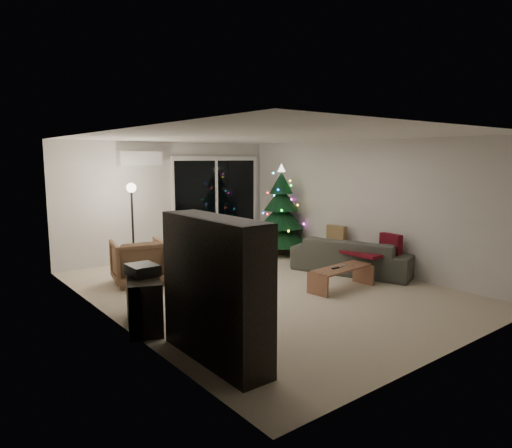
{
  "coord_description": "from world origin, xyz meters",
  "views": [
    {
      "loc": [
        -4.6,
        -5.73,
        2.16
      ],
      "look_at": [
        0.1,
        0.3,
        1.05
      ],
      "focal_mm": 32.0,
      "sensor_mm": 36.0,
      "label": 1
    }
  ],
  "objects_px": {
    "bookshelf": "(200,293)",
    "christmas_tree": "(281,210)",
    "sofa": "(353,256)",
    "media_cabinet": "(143,300)",
    "coffee_table": "(341,278)",
    "armchair": "(138,262)"
  },
  "relations": [
    {
      "from": "bookshelf",
      "to": "sofa",
      "type": "height_order",
      "value": "bookshelf"
    },
    {
      "from": "bookshelf",
      "to": "coffee_table",
      "type": "distance_m",
      "value": 3.46
    },
    {
      "from": "sofa",
      "to": "coffee_table",
      "type": "height_order",
      "value": "sofa"
    },
    {
      "from": "bookshelf",
      "to": "sofa",
      "type": "distance_m",
      "value": 4.6
    },
    {
      "from": "sofa",
      "to": "coffee_table",
      "type": "relative_size",
      "value": 1.9
    },
    {
      "from": "christmas_tree",
      "to": "coffee_table",
      "type": "bearing_deg",
      "value": -110.84
    },
    {
      "from": "sofa",
      "to": "coffee_table",
      "type": "bearing_deg",
      "value": 101.09
    },
    {
      "from": "media_cabinet",
      "to": "armchair",
      "type": "height_order",
      "value": "armchair"
    },
    {
      "from": "coffee_table",
      "to": "media_cabinet",
      "type": "bearing_deg",
      "value": 166.89
    },
    {
      "from": "sofa",
      "to": "coffee_table",
      "type": "distance_m",
      "value": 1.2
    },
    {
      "from": "armchair",
      "to": "coffee_table",
      "type": "relative_size",
      "value": 0.72
    },
    {
      "from": "armchair",
      "to": "sofa",
      "type": "xyz_separation_m",
      "value": [
        3.53,
        -1.79,
        -0.06
      ]
    },
    {
      "from": "christmas_tree",
      "to": "armchair",
      "type": "bearing_deg",
      "value": -175.12
    },
    {
      "from": "sofa",
      "to": "christmas_tree",
      "type": "height_order",
      "value": "christmas_tree"
    },
    {
      "from": "armchair",
      "to": "coffee_table",
      "type": "height_order",
      "value": "armchair"
    },
    {
      "from": "bookshelf",
      "to": "christmas_tree",
      "type": "relative_size",
      "value": 0.77
    },
    {
      "from": "armchair",
      "to": "sofa",
      "type": "distance_m",
      "value": 3.96
    },
    {
      "from": "media_cabinet",
      "to": "sofa",
      "type": "bearing_deg",
      "value": 22.67
    },
    {
      "from": "media_cabinet",
      "to": "christmas_tree",
      "type": "xyz_separation_m",
      "value": [
        4.31,
        2.25,
        0.68
      ]
    },
    {
      "from": "bookshelf",
      "to": "armchair",
      "type": "height_order",
      "value": "bookshelf"
    },
    {
      "from": "armchair",
      "to": "bookshelf",
      "type": "bearing_deg",
      "value": 89.9
    },
    {
      "from": "sofa",
      "to": "christmas_tree",
      "type": "distance_m",
      "value": 2.2
    }
  ]
}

